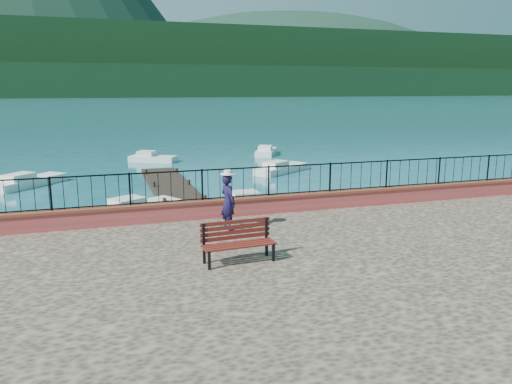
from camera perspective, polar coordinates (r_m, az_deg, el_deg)
ground at (r=13.69m, az=7.83°, el=-10.78°), size 2000.00×2000.00×0.00m
parapet at (r=16.48m, az=2.43°, el=-1.33°), size 28.00×0.46×0.58m
railing at (r=16.33m, az=2.45°, el=1.29°), size 27.00×0.05×0.95m
dock at (r=24.16m, az=-8.92°, el=-0.48°), size 2.00×16.00×0.30m
far_forest at (r=311.42m, az=-17.20°, el=11.99°), size 900.00×60.00×18.00m
foothills at (r=371.77m, az=-17.49°, el=13.87°), size 900.00×120.00×44.00m
companion_hill at (r=614.29m, az=3.78°, el=11.30°), size 448.00×384.00×180.00m
park_bench at (r=11.83m, az=-2.02°, el=-6.64°), size 1.76×0.67×0.96m
person at (r=14.40m, az=-3.21°, el=-1.14°), size 0.54×0.68×1.62m
hat at (r=14.23m, az=-3.25°, el=2.27°), size 0.44×0.44×0.12m
boat_0 at (r=21.67m, az=-13.27°, el=-1.40°), size 3.81×2.95×0.80m
boat_1 at (r=22.12m, az=-0.07°, el=-0.81°), size 3.27×1.32×0.80m
boat_2 at (r=31.56m, az=2.95°, el=2.98°), size 4.25×3.49×0.80m
boat_3 at (r=29.78m, az=-24.52°, el=1.40°), size 3.80×4.09×0.80m
boat_4 at (r=36.84m, az=-11.70°, el=4.03°), size 3.53×2.76×0.80m
boat_5 at (r=40.01m, az=1.18°, el=4.87°), size 2.79×3.79×0.80m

